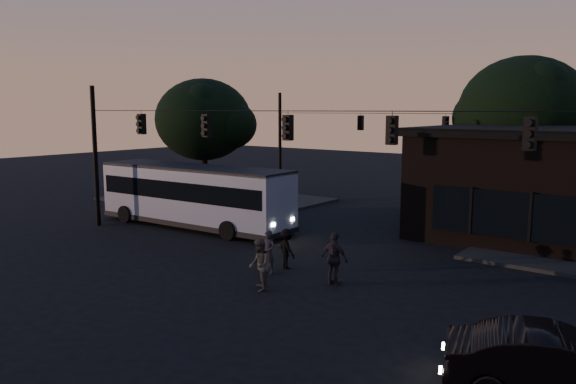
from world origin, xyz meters
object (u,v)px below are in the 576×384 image
Objects in this scene: pedestrian_b at (259,265)px; pedestrian_c at (334,259)px; pedestrian_d at (287,249)px; car at (559,367)px; pedestrian_a at (268,252)px; bus at (194,193)px.

pedestrian_c is (1.74, 2.11, 0.05)m from pedestrian_b.
car is at bearing -176.78° from pedestrian_d.
pedestrian_a reaches higher than pedestrian_d.
pedestrian_a is at bearing -29.06° from bus.
car is 2.46× the size of pedestrian_c.
bus is 21.19m from car.
car is at bearing -18.91° from pedestrian_a.
bus reaches higher than car.
pedestrian_b is at bearing 55.40° from pedestrian_c.
pedestrian_c is (2.75, 0.37, 0.13)m from pedestrian_a.
pedestrian_d is at bearing 82.30° from pedestrian_a.
pedestrian_b reaches higher than car.
bus reaches higher than pedestrian_d.
pedestrian_c is (-8.25, 3.94, 0.18)m from car.
pedestrian_a is 1.02m from pedestrian_d.
pedestrian_b reaches higher than pedestrian_d.
pedestrian_c is (11.40, -3.91, -0.88)m from bus.
bus is 9.70m from pedestrian_a.
pedestrian_d reaches higher than car.
pedestrian_a is 2.01m from pedestrian_b.
bus is at bearing 152.68° from pedestrian_a.
pedestrian_a is 0.87× the size of pedestrian_c.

